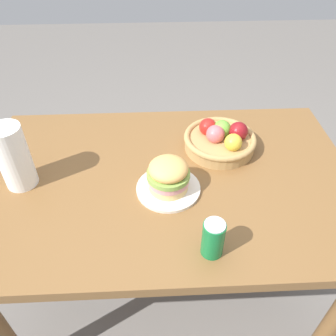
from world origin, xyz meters
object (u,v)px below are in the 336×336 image
object	(u,v)px
plate	(169,188)
soda_can	(213,238)
sandwich	(169,175)
paper_towel_roll	(14,157)
fruit_basket	(221,139)

from	to	relation	value
plate	soda_can	distance (m)	0.29
sandwich	paper_towel_roll	xyz separation A→B (m)	(-0.53, 0.06, 0.05)
plate	sandwich	distance (m)	0.07
plate	paper_towel_roll	bearing A→B (deg)	173.28
paper_towel_roll	fruit_basket	bearing A→B (deg)	12.75
paper_towel_roll	plate	bearing A→B (deg)	-6.72
plate	fruit_basket	xyz separation A→B (m)	(0.22, 0.23, 0.04)
fruit_basket	paper_towel_roll	xyz separation A→B (m)	(-0.75, -0.17, 0.08)
sandwich	fruit_basket	size ratio (longest dim) A/B	0.52
sandwich	fruit_basket	world-z (taller)	sandwich
sandwich	plate	bearing A→B (deg)	91.79
sandwich	paper_towel_roll	world-z (taller)	paper_towel_roll
plate	fruit_basket	size ratio (longest dim) A/B	0.78
plate	paper_towel_roll	distance (m)	0.54
plate	paper_towel_roll	world-z (taller)	paper_towel_roll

